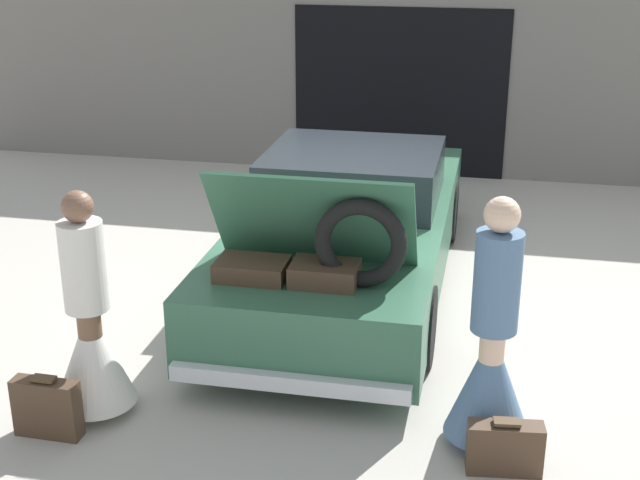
% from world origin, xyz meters
% --- Properties ---
extents(ground_plane, '(40.00, 40.00, 0.00)m').
position_xyz_m(ground_plane, '(0.00, 0.00, 0.00)').
color(ground_plane, '#ADA89E').
extents(garage_wall_back, '(12.00, 0.14, 2.80)m').
position_xyz_m(garage_wall_back, '(0.00, 3.97, 1.39)').
color(garage_wall_back, slate).
rests_on(garage_wall_back, ground_plane).
extents(car, '(1.87, 4.77, 1.62)m').
position_xyz_m(car, '(0.00, 0.00, 0.58)').
color(car, '#336047').
rests_on(car, ground_plane).
extents(person_left, '(0.58, 0.58, 1.66)m').
position_xyz_m(person_left, '(-1.38, -2.56, 0.59)').
color(person_left, brown).
rests_on(person_left, ground_plane).
extents(person_right, '(0.57, 0.57, 1.75)m').
position_xyz_m(person_right, '(1.38, -2.42, 0.63)').
color(person_right, beige).
rests_on(person_right, ground_plane).
extents(suitcase_beside_left_person, '(0.47, 0.15, 0.45)m').
position_xyz_m(suitcase_beside_left_person, '(-1.56, -2.93, 0.21)').
color(suitcase_beside_left_person, '#473323').
rests_on(suitcase_beside_left_person, ground_plane).
extents(suitcase_beside_right_person, '(0.50, 0.21, 0.38)m').
position_xyz_m(suitcase_beside_right_person, '(1.50, -2.73, 0.18)').
color(suitcase_beside_right_person, '#473323').
rests_on(suitcase_beside_right_person, ground_plane).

